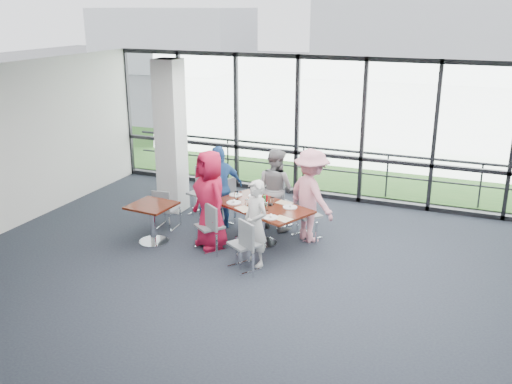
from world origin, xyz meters
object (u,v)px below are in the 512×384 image
at_px(diner_near_left, 210,199).
at_px(diner_far_left, 275,189).
at_px(chair_main_nl, 210,226).
at_px(chair_spare_la, 167,209).
at_px(side_table_left, 152,211).
at_px(chair_main_fr, 307,215).
at_px(main_table, 262,213).
at_px(chair_main_nr, 244,244).
at_px(chair_main_fl, 279,203).
at_px(diner_far_right, 311,196).
at_px(structural_column, 171,137).
at_px(chair_main_end, 218,203).
at_px(diner_end, 220,188).
at_px(chair_spare_lb, 202,193).
at_px(diner_near_right, 256,223).

relative_size(diner_near_left, diner_far_left, 1.12).
xyz_separation_m(chair_main_nl, chair_spare_la, (-1.24, 0.60, -0.04)).
bearing_deg(side_table_left, chair_main_fr, 27.26).
relative_size(chair_main_nl, chair_main_fr, 0.98).
height_order(main_table, side_table_left, same).
bearing_deg(diner_far_left, main_table, 116.00).
xyz_separation_m(chair_main_nr, chair_main_fl, (-0.15, 2.11, 0.01)).
distance_m(diner_far_right, chair_main_nr, 1.79).
bearing_deg(structural_column, diner_far_left, -3.89).
bearing_deg(chair_main_end, diner_end, 64.16).
distance_m(chair_main_nr, chair_main_end, 2.07).
height_order(diner_end, chair_main_fr, diner_end).
xyz_separation_m(diner_near_left, chair_spare_lb, (-0.91, 1.41, -0.43)).
height_order(diner_far_left, chair_main_end, diner_far_left).
height_order(diner_far_right, chair_main_nr, diner_far_right).
distance_m(chair_main_fr, chair_spare_lb, 2.43).
bearing_deg(main_table, chair_main_fl, 115.70).
height_order(main_table, diner_end, diner_end).
height_order(diner_end, chair_main_end, diner_end).
height_order(main_table, diner_near_right, diner_near_right).
bearing_deg(structural_column, chair_main_fl, 0.04).
distance_m(diner_end, chair_spare_la, 1.14).
bearing_deg(chair_main_nr, side_table_left, -157.64).
bearing_deg(chair_spare_lb, chair_main_end, 158.56).
bearing_deg(chair_spare_la, chair_main_nl, -31.25).
height_order(diner_far_right, chair_main_end, diner_far_right).
bearing_deg(diner_end, diner_near_left, 49.88).
relative_size(diner_end, chair_main_end, 1.76).
distance_m(main_table, chair_spare_lb, 1.99).
bearing_deg(diner_end, chair_main_fr, 131.46).
bearing_deg(chair_main_fl, structural_column, 30.38).
bearing_deg(diner_end, diner_near_right, 80.31).
height_order(diner_far_right, chair_main_fr, diner_far_right).
distance_m(chair_main_fr, chair_main_end, 1.84).
relative_size(chair_main_nl, chair_spare_lb, 0.92).
height_order(diner_near_left, chair_main_fl, diner_near_left).
bearing_deg(chair_main_fr, chair_main_end, 40.24).
relative_size(structural_column, chair_main_nr, 3.60).
height_order(chair_main_end, chair_spare_la, chair_main_end).
height_order(diner_far_left, chair_spare_la, diner_far_left).
relative_size(chair_spare_la, chair_spare_lb, 0.83).
relative_size(diner_far_left, chair_main_fr, 1.79).
relative_size(diner_near_right, diner_far_left, 0.92).
height_order(structural_column, chair_spare_lb, structural_column).
bearing_deg(chair_spare_la, diner_near_left, -26.84).
height_order(diner_near_left, diner_end, diner_near_left).
xyz_separation_m(main_table, chair_main_fl, (-0.04, 1.02, -0.15)).
distance_m(structural_column, chair_spare_la, 1.62).
bearing_deg(chair_main_nl, structural_column, 172.20).
xyz_separation_m(main_table, chair_spare_la, (-2.02, 0.01, -0.21)).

